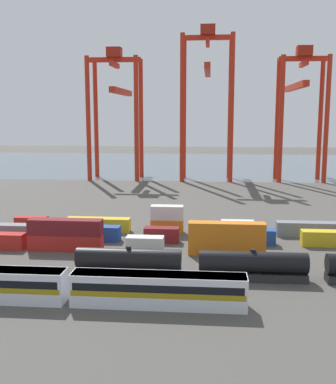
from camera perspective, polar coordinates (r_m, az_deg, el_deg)
The scene contains 22 objects.
ground_plane at distance 116.46m, azimuth 6.04°, elevation -1.63°, with size 420.00×420.00×0.00m, color #4C4944.
harbour_water at distance 211.95m, azimuth 5.64°, elevation 3.33°, with size 400.00×110.00×0.01m, color slate.
passenger_train at distance 58.06m, azimuth -11.82°, elevation -10.93°, with size 41.58×3.14×3.90m.
shipping_container_1 at distance 79.84m, azimuth -12.15°, elevation -5.95°, with size 12.10×2.44×2.60m, color #AD211C.
shipping_container_2 at distance 79.20m, azimuth -12.21°, elevation -4.13°, with size 12.10×2.44×2.60m, color maroon.
shipping_container_3 at distance 77.05m, azimuth -2.78°, elevation -6.30°, with size 6.04×2.44×2.60m, color silver.
shipping_container_4 at distance 76.41m, azimuth 7.03°, elevation -6.50°, with size 12.10×2.44×2.60m, color orange.
shipping_container_5 at distance 75.75m, azimuth 7.07°, elevation -4.61°, with size 12.10×2.44×2.60m, color orange.
shipping_container_6 at distance 89.75m, azimuth -18.14°, elevation -4.51°, with size 12.10×2.44×2.60m, color slate.
shipping_container_7 at distance 85.41m, azimuth -9.80°, elevation -4.87°, with size 12.10×2.44×2.60m, color #1C4299.
shipping_container_8 at distance 83.03m, azimuth -0.77°, elevation -5.14°, with size 6.04×2.44×2.60m, color maroon.
shipping_container_9 at distance 82.78m, azimuth 8.55°, elevation -5.29°, with size 12.10×2.44×2.60m, color #1C4299.
shipping_container_10 at distance 84.69m, azimuth 17.69°, elevation -5.30°, with size 6.04×2.44×2.60m, color gold.
shipping_container_13 at distance 95.21m, azimuth -16.05°, elevation -3.63°, with size 6.04×2.44×2.60m, color #AD211C.
shipping_container_14 at distance 91.35m, azimuth -8.34°, elevation -3.90°, with size 12.10×2.44×2.60m, color gold.
shipping_container_15 at distance 89.26m, azimuth -0.11°, elevation -4.11°, with size 6.04×2.44×2.60m, color orange.
shipping_container_16 at distance 88.69m, azimuth -0.11°, elevation -2.48°, with size 6.04×2.44×2.60m, color silver.
shipping_container_17 at distance 89.06m, azimuth 8.33°, elevation -4.24°, with size 6.04×2.44×2.60m, color silver.
shipping_container_18 at distance 90.78m, azimuth 16.64°, elevation -4.28°, with size 12.10×2.44×2.60m, color slate.
gantry_crane_west at distance 166.75m, azimuth -6.18°, elevation 10.78°, with size 17.64×35.49×43.89m.
gantry_crane_central at distance 164.00m, azimuth 4.73°, elevation 12.34°, with size 17.43×38.29×50.58m.
gantry_crane_east at distance 167.13m, azimuth 15.56°, elevation 10.59°, with size 15.85×40.18×43.63m.
Camera 1 is at (-2.14, -74.33, 22.07)m, focal length 44.47 mm.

